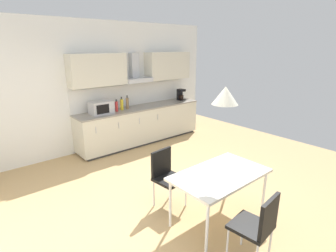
{
  "coord_description": "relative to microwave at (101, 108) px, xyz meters",
  "views": [
    {
      "loc": [
        -2.44,
        -2.71,
        2.34
      ],
      "look_at": [
        0.35,
        0.63,
        1.0
      ],
      "focal_mm": 28.0,
      "sensor_mm": 36.0,
      "label": 1
    }
  ],
  "objects": [
    {
      "name": "chair_near_left",
      "position": [
        -0.22,
        -4.06,
        -0.51
      ],
      "size": [
        0.44,
        0.44,
        0.87
      ],
      "color": "black",
      "rests_on": "ground_plane"
    },
    {
      "name": "bottle_brown",
      "position": [
        0.69,
        0.04,
        -0.0
      ],
      "size": [
        0.07,
        0.07,
        0.32
      ],
      "color": "brown",
      "rests_on": "kitchen_counter"
    },
    {
      "name": "bottle_red",
      "position": [
        0.37,
        -0.02,
        -0.02
      ],
      "size": [
        0.07,
        0.07,
        0.28
      ],
      "color": "red",
      "rests_on": "kitchen_counter"
    },
    {
      "name": "bottle_yellow",
      "position": [
        0.54,
        0.03,
        -0.01
      ],
      "size": [
        0.08,
        0.08,
        0.31
      ],
      "color": "yellow",
      "rests_on": "kitchen_counter"
    },
    {
      "name": "microwave",
      "position": [
        0.0,
        0.0,
        0.0
      ],
      "size": [
        0.48,
        0.35,
        0.28
      ],
      "color": "#ADADB2",
      "rests_on": "kitchen_counter"
    },
    {
      "name": "wall_back",
      "position": [
        -0.02,
        0.37,
        0.4
      ],
      "size": [
        6.59,
        0.1,
        2.88
      ],
      "primitive_type": "cube",
      "color": "white",
      "rests_on": "ground_plane"
    },
    {
      "name": "ground_plane",
      "position": [
        -0.02,
        -2.53,
        -1.05
      ],
      "size": [
        8.23,
        8.57,
        0.02
      ],
      "primitive_type": "cube",
      "color": "tan"
    },
    {
      "name": "upper_wall_cabinets",
      "position": [
        1.04,
        0.15,
        0.78
      ],
      "size": [
        3.25,
        0.4,
        0.69
      ],
      "color": "beige"
    },
    {
      "name": "backsplash_tile",
      "position": [
        1.04,
        0.31,
        0.12
      ],
      "size": [
        3.25,
        0.02,
        0.53
      ],
      "primitive_type": "cube",
      "color": "silver",
      "rests_on": "kitchen_counter"
    },
    {
      "name": "chair_far_left",
      "position": [
        -0.24,
        -2.53,
        -0.51
      ],
      "size": [
        0.44,
        0.44,
        0.87
      ],
      "color": "black",
      "rests_on": "ground_plane"
    },
    {
      "name": "kitchen_counter",
      "position": [
        1.04,
        0.0,
        -0.59
      ],
      "size": [
        3.27,
        0.67,
        0.9
      ],
      "color": "#333333",
      "rests_on": "ground_plane"
    },
    {
      "name": "dining_table",
      "position": [
        0.06,
        -3.29,
        -0.37
      ],
      "size": [
        1.31,
        0.77,
        0.72
      ],
      "color": "silver",
      "rests_on": "ground_plane"
    },
    {
      "name": "coffee_maker",
      "position": [
        2.39,
        0.03,
        0.01
      ],
      "size": [
        0.18,
        0.19,
        0.3
      ],
      "color": "black",
      "rests_on": "kitchen_counter"
    },
    {
      "name": "pendant_lamp",
      "position": [
        0.06,
        -3.29,
        0.72
      ],
      "size": [
        0.32,
        0.32,
        0.22
      ],
      "primitive_type": "cone",
      "color": "silver"
    }
  ]
}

